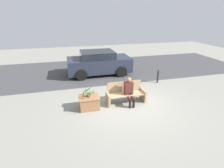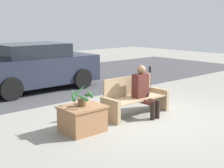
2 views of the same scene
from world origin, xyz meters
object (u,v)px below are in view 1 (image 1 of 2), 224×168
(bench, at_px, (126,94))
(potted_plant, at_px, (89,92))
(planter_box, at_px, (89,102))
(bollard_post, at_px, (158,76))
(person_seated, at_px, (129,90))
(parked_car, at_px, (99,63))

(bench, distance_m, potted_plant, 1.66)
(planter_box, bearing_deg, bollard_post, 24.61)
(planter_box, bearing_deg, person_seated, -1.70)
(bench, relative_size, bollard_post, 2.31)
(potted_plant, distance_m, bollard_post, 4.57)
(potted_plant, bearing_deg, planter_box, 101.82)
(parked_car, bearing_deg, planter_box, -106.04)
(person_seated, bearing_deg, potted_plant, 178.45)
(bench, distance_m, bollard_post, 3.06)
(bench, xyz_separation_m, potted_plant, (-1.63, -0.16, 0.32))
(planter_box, relative_size, bollard_post, 1.12)
(parked_car, height_order, bollard_post, parked_car)
(person_seated, relative_size, potted_plant, 2.21)
(planter_box, bearing_deg, bench, 5.46)
(parked_car, bearing_deg, bench, -84.33)
(bollard_post, bearing_deg, person_seated, -141.29)
(bench, xyz_separation_m, planter_box, (-1.63, -0.16, -0.12))
(parked_car, xyz_separation_m, bollard_post, (2.92, -2.35, -0.36))
(potted_plant, height_order, bollard_post, potted_plant)
(person_seated, bearing_deg, parked_car, 96.50)
(planter_box, distance_m, bollard_post, 4.55)
(potted_plant, bearing_deg, bench, 5.62)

